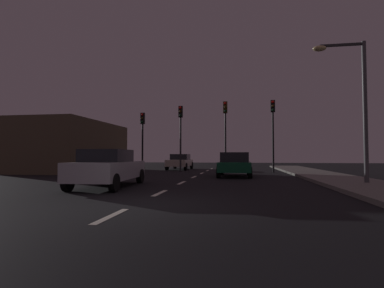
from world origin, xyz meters
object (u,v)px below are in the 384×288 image
at_px(car_oncoming_far, 180,162).
at_px(street_lamp_right, 355,96).
at_px(traffic_signal_far_left, 143,130).
at_px(traffic_signal_far_right, 273,122).
at_px(car_adjacent_lane, 108,168).
at_px(traffic_signal_center_left, 181,126).
at_px(car_stopped_ahead, 235,164).
at_px(traffic_signal_center_right, 225,123).

height_order(car_oncoming_far, street_lamp_right, street_lamp_right).
xyz_separation_m(traffic_signal_far_left, car_oncoming_far, (2.34, 3.71, -2.59)).
bearing_deg(traffic_signal_far_left, traffic_signal_far_right, 0.01).
distance_m(traffic_signal_far_left, street_lamp_right, 15.73).
relative_size(car_adjacent_lane, street_lamp_right, 0.76).
height_order(traffic_signal_center_left, car_stopped_ahead, traffic_signal_center_left).
bearing_deg(car_oncoming_far, traffic_signal_far_left, -122.24).
bearing_deg(traffic_signal_center_left, traffic_signal_far_right, 0.00).
height_order(traffic_signal_far_right, car_oncoming_far, traffic_signal_far_right).
distance_m(car_oncoming_far, street_lamp_right, 16.99).
bearing_deg(traffic_signal_far_left, traffic_signal_center_right, 0.01).
relative_size(traffic_signal_far_left, car_stopped_ahead, 1.11).
bearing_deg(traffic_signal_center_left, car_stopped_ahead, -47.63).
relative_size(car_stopped_ahead, car_oncoming_far, 0.98).
bearing_deg(traffic_signal_far_left, traffic_signal_center_left, 0.02).
bearing_deg(car_oncoming_far, traffic_signal_far_right, -25.26).
bearing_deg(traffic_signal_center_left, car_adjacent_lane, -93.13).
relative_size(traffic_signal_center_left, traffic_signal_center_right, 0.95).
height_order(traffic_signal_center_left, car_oncoming_far, traffic_signal_center_left).
xyz_separation_m(car_stopped_ahead, street_lamp_right, (5.06, -4.92, 3.00)).
xyz_separation_m(car_adjacent_lane, street_lamp_right, (9.97, 1.97, 2.96)).
distance_m(traffic_signal_far_left, traffic_signal_far_right, 10.20).
height_order(traffic_signal_far_left, car_oncoming_far, traffic_signal_far_left).
bearing_deg(street_lamp_right, traffic_signal_center_right, 121.19).
bearing_deg(traffic_signal_center_right, street_lamp_right, -58.81).
relative_size(traffic_signal_center_left, car_oncoming_far, 1.20).
xyz_separation_m(traffic_signal_far_left, street_lamp_right, (12.45, -9.61, 0.42)).
bearing_deg(street_lamp_right, car_stopped_ahead, 135.78).
xyz_separation_m(traffic_signal_far_right, car_stopped_ahead, (-2.80, -4.69, -3.04)).
relative_size(car_adjacent_lane, car_oncoming_far, 1.06).
distance_m(car_stopped_ahead, car_adjacent_lane, 8.46).
height_order(traffic_signal_far_left, car_adjacent_lane, traffic_signal_far_left).
bearing_deg(car_stopped_ahead, traffic_signal_far_left, 147.63).
bearing_deg(traffic_signal_far_right, car_oncoming_far, 154.74).
relative_size(traffic_signal_center_right, street_lamp_right, 0.90).
xyz_separation_m(traffic_signal_far_right, street_lamp_right, (2.26, -9.61, -0.04)).
xyz_separation_m(car_stopped_ahead, car_oncoming_far, (-5.06, 8.39, -0.02)).
xyz_separation_m(car_adjacent_lane, car_oncoming_far, (-0.15, 15.28, -0.05)).
bearing_deg(traffic_signal_center_right, traffic_signal_far_right, 0.00).
height_order(car_stopped_ahead, car_adjacent_lane, car_adjacent_lane).
relative_size(traffic_signal_far_left, traffic_signal_center_right, 0.87).
xyz_separation_m(traffic_signal_center_right, car_stopped_ahead, (0.76, -4.69, -3.03)).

